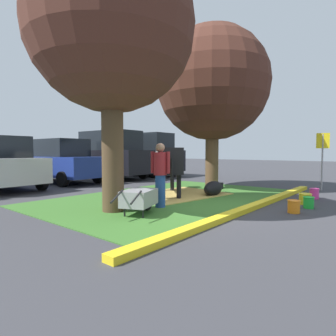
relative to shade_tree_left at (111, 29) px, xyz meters
The scene contains 18 objects.
ground_plane 4.96m from the shade_tree_left, 32.62° to the right, with size 80.00×80.00×0.00m, color #38383D.
grass_island 5.02m from the shade_tree_left, ahead, with size 8.21×5.14×0.02m, color #386B28.
curb_yellow 5.55m from the shade_tree_left, 43.74° to the right, with size 9.41×0.24×0.12m, color yellow.
hay_bedding 5.19m from the shade_tree_left, ahead, with size 3.20×2.40×0.04m, color tan.
shade_tree_left is the anchor object (origin of this frame).
shade_tree_right 5.18m from the shade_tree_left, ahead, with size 4.31×4.31×6.19m.
cow_holstein 4.31m from the shade_tree_left, 13.27° to the left, with size 2.47×2.50×1.61m.
calf_lying 5.55m from the shade_tree_left, ahead, with size 1.33×0.66×0.48m.
person_handler 3.62m from the shade_tree_left, 27.58° to the right, with size 0.34×0.51×1.67m.
wheelbarrow 3.99m from the shade_tree_left, 77.37° to the right, with size 1.59×1.01×0.63m.
parking_sign 8.43m from the shade_tree_left, 22.66° to the right, with size 0.16×0.43×2.13m.
bucket_orange 5.98m from the shade_tree_left, 52.25° to the right, with size 0.30×0.30×0.31m.
bucket_green 6.45m from the shade_tree_left, 45.71° to the right, with size 0.28×0.28×0.30m.
bucket_yellow 6.64m from the shade_tree_left, 39.87° to the right, with size 0.34×0.34×0.30m.
bucket_pink 7.38m from the shade_tree_left, 32.71° to the right, with size 0.28×0.28×0.32m.
sedan_blue 7.99m from the shade_tree_left, 69.27° to the left, with size 2.18×4.48×2.02m.
suv_black 8.99m from the shade_tree_left, 51.55° to the left, with size 2.29×4.68×2.52m.
suv_dark_grey 10.71m from the shade_tree_left, 40.00° to the left, with size 2.29×4.68×2.52m.
Camera 1 is at (-6.44, -4.01, 1.46)m, focal length 30.22 mm.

